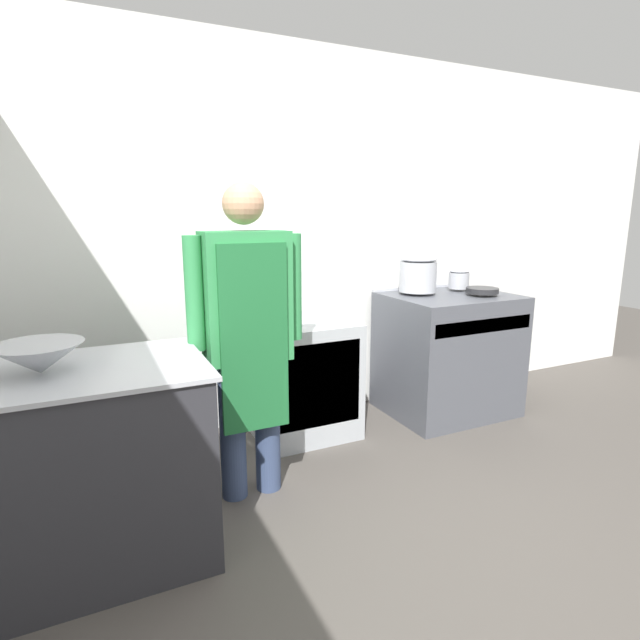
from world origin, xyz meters
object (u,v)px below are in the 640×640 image
fridge_unit (302,378)px  person_cook (247,326)px  stock_pot (418,274)px  saute_pan (482,290)px  mixing_bowl (39,358)px  stove (447,353)px  sauce_pot (459,279)px

fridge_unit → person_cook: (-0.57, -0.60, 0.55)m
stock_pot → saute_pan: 0.49m
mixing_bowl → saute_pan: (2.90, 0.59, 0.01)m
stock_pot → stove: bearing=-32.3°
stock_pot → saute_pan: stock_pot is taller
mixing_bowl → saute_pan: mixing_bowl is taller
fridge_unit → sauce_pot: sauce_pot is taller
person_cook → stock_pot: person_cook is taller
saute_pan → sauce_pot: (0.00, 0.27, 0.06)m
fridge_unit → saute_pan: bearing=-9.7°
stove → fridge_unit: stove is taller
person_cook → sauce_pot: 2.05m
fridge_unit → stove: bearing=-5.0°
person_cook → saute_pan: person_cook is taller
stove → saute_pan: (0.19, -0.13, 0.50)m
fridge_unit → sauce_pot: 1.51m
fridge_unit → person_cook: size_ratio=0.48×
fridge_unit → saute_pan: saute_pan is taller
stove → stock_pot: bearing=147.7°
stove → stock_pot: 0.67m
stove → fridge_unit: (-1.19, 0.11, -0.06)m
saute_pan → mixing_bowl: bearing=-168.5°
stove → sauce_pot: bearing=35.5°
stove → person_cook: person_cook is taller
fridge_unit → stock_pot: (0.98, 0.03, 0.68)m
mixing_bowl → stock_pot: stock_pot is taller
mixing_bowl → stock_pot: bearing=18.9°
person_cook → mixing_bowl: person_cook is taller
fridge_unit → sauce_pot: size_ratio=5.06×
fridge_unit → stock_pot: stock_pot is taller
person_cook → saute_pan: 1.98m
saute_pan → sauce_pot: 0.27m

